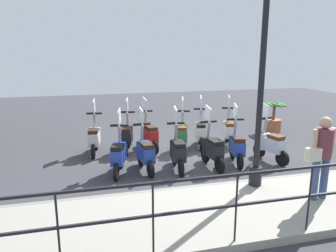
% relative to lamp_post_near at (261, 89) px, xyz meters
% --- Properties ---
extents(ground_plane, '(28.00, 28.00, 0.00)m').
position_rel_lamp_post_near_xyz_m(ground_plane, '(2.40, 0.72, -2.16)').
color(ground_plane, '#38383D').
extents(promenade_walkway, '(2.20, 20.00, 0.15)m').
position_rel_lamp_post_near_xyz_m(promenade_walkway, '(-0.75, 0.72, -2.08)').
color(promenade_walkway, gray).
rests_on(promenade_walkway, ground_plane).
extents(fence_railing, '(0.04, 16.03, 1.07)m').
position_rel_lamp_post_near_xyz_m(fence_railing, '(-1.80, 0.72, -1.27)').
color(fence_railing, black).
rests_on(fence_railing, promenade_walkway).
extents(lamp_post_near, '(0.26, 0.90, 4.52)m').
position_rel_lamp_post_near_xyz_m(lamp_post_near, '(0.00, 0.00, 0.00)').
color(lamp_post_near, black).
rests_on(lamp_post_near, promenade_walkway).
extents(pedestrian_with_bag, '(0.34, 0.64, 1.59)m').
position_rel_lamp_post_near_xyz_m(pedestrian_with_bag, '(-0.89, -0.82, -1.08)').
color(pedestrian_with_bag, '#384C70').
rests_on(pedestrian_with_bag, promenade_walkway).
extents(potted_palm, '(1.06, 0.66, 1.05)m').
position_rel_lamp_post_near_xyz_m(potted_palm, '(4.51, -3.23, -1.71)').
color(potted_palm, '#9E5B3D').
rests_on(potted_palm, ground_plane).
extents(scooter_near_0, '(1.21, 0.51, 1.54)m').
position_rel_lamp_post_near_xyz_m(scooter_near_0, '(1.61, -1.36, -1.68)').
color(scooter_near_0, black).
rests_on(scooter_near_0, ground_plane).
extents(scooter_near_1, '(1.22, 0.50, 1.54)m').
position_rel_lamp_post_near_xyz_m(scooter_near_1, '(1.67, -0.39, -1.68)').
color(scooter_near_1, black).
rests_on(scooter_near_1, ground_plane).
extents(scooter_near_2, '(1.23, 0.44, 1.54)m').
position_rel_lamp_post_near_xyz_m(scooter_near_2, '(1.58, 0.32, -1.68)').
color(scooter_near_2, black).
rests_on(scooter_near_2, ground_plane).
extents(scooter_near_3, '(1.23, 0.44, 1.54)m').
position_rel_lamp_post_near_xyz_m(scooter_near_3, '(1.63, 1.22, -1.68)').
color(scooter_near_3, black).
rests_on(scooter_near_3, ground_plane).
extents(scooter_near_4, '(1.23, 0.44, 1.54)m').
position_rel_lamp_post_near_xyz_m(scooter_near_4, '(1.72, 2.01, -1.68)').
color(scooter_near_4, black).
rests_on(scooter_near_4, ground_plane).
extents(scooter_near_5, '(1.21, 0.52, 1.54)m').
position_rel_lamp_post_near_xyz_m(scooter_near_5, '(1.73, 2.66, -1.68)').
color(scooter_near_5, black).
rests_on(scooter_near_5, ground_plane).
extents(scooter_far_0, '(1.20, 0.55, 1.54)m').
position_rel_lamp_post_near_xyz_m(scooter_far_0, '(3.30, -0.92, -1.68)').
color(scooter_far_0, black).
rests_on(scooter_far_0, ground_plane).
extents(scooter_far_1, '(1.20, 0.55, 1.54)m').
position_rel_lamp_post_near_xyz_m(scooter_far_1, '(3.37, -0.01, -1.68)').
color(scooter_far_1, black).
rests_on(scooter_far_1, ground_plane).
extents(scooter_far_2, '(1.20, 0.55, 1.54)m').
position_rel_lamp_post_near_xyz_m(scooter_far_2, '(3.17, 0.63, -1.68)').
color(scooter_far_2, black).
rests_on(scooter_far_2, ground_plane).
extents(scooter_far_3, '(1.22, 0.49, 1.54)m').
position_rel_lamp_post_near_xyz_m(scooter_far_3, '(3.40, 1.58, -1.68)').
color(scooter_far_3, black).
rests_on(scooter_far_3, ground_plane).
extents(scooter_far_4, '(1.22, 0.49, 1.54)m').
position_rel_lamp_post_near_xyz_m(scooter_far_4, '(3.42, 2.23, -1.68)').
color(scooter_far_4, black).
rests_on(scooter_far_4, ground_plane).
extents(scooter_far_5, '(1.23, 0.46, 1.54)m').
position_rel_lamp_post_near_xyz_m(scooter_far_5, '(3.45, 3.16, -1.68)').
color(scooter_far_5, black).
rests_on(scooter_far_5, ground_plane).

